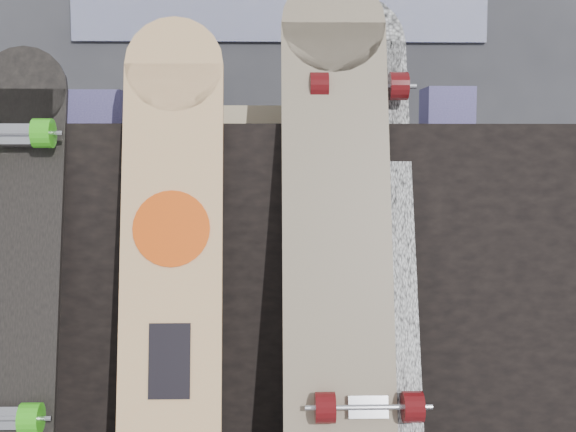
{
  "coord_description": "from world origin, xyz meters",
  "views": [
    {
      "loc": [
        -0.04,
        -1.59,
        0.74
      ],
      "look_at": [
        0.0,
        0.2,
        0.57
      ],
      "focal_mm": 45.0,
      "sensor_mm": 36.0,
      "label": 1
    }
  ],
  "objects_px": {
    "longboard_geisha": "(172,223)",
    "longboard_celtic": "(336,196)",
    "vendor_table": "(285,264)",
    "longboard_cascadia": "(360,207)",
    "skateboard_dark": "(13,244)"
  },
  "relations": [
    {
      "from": "longboard_geisha",
      "to": "longboard_celtic",
      "type": "distance_m",
      "value": 0.4
    },
    {
      "from": "vendor_table",
      "to": "longboard_cascadia",
      "type": "xyz_separation_m",
      "value": [
        0.18,
        -0.34,
        0.2
      ]
    },
    {
      "from": "vendor_table",
      "to": "skateboard_dark",
      "type": "height_order",
      "value": "skateboard_dark"
    },
    {
      "from": "vendor_table",
      "to": "longboard_celtic",
      "type": "xyz_separation_m",
      "value": [
        0.12,
        -0.38,
        0.23
      ]
    },
    {
      "from": "vendor_table",
      "to": "longboard_celtic",
      "type": "bearing_deg",
      "value": -72.98
    },
    {
      "from": "vendor_table",
      "to": "skateboard_dark",
      "type": "bearing_deg",
      "value": -149.76
    },
    {
      "from": "longboard_cascadia",
      "to": "longboard_celtic",
      "type": "bearing_deg",
      "value": -146.03
    },
    {
      "from": "vendor_table",
      "to": "longboard_geisha",
      "type": "xyz_separation_m",
      "value": [
        -0.28,
        -0.38,
        0.16
      ]
    },
    {
      "from": "vendor_table",
      "to": "longboard_geisha",
      "type": "distance_m",
      "value": 0.5
    },
    {
      "from": "longboard_cascadia",
      "to": "longboard_geisha",
      "type": "bearing_deg",
      "value": -174.84
    },
    {
      "from": "longboard_geisha",
      "to": "skateboard_dark",
      "type": "xyz_separation_m",
      "value": [
        -0.38,
        -0.0,
        -0.05
      ]
    },
    {
      "from": "longboard_celtic",
      "to": "longboard_cascadia",
      "type": "height_order",
      "value": "longboard_celtic"
    },
    {
      "from": "longboard_celtic",
      "to": "skateboard_dark",
      "type": "xyz_separation_m",
      "value": [
        -0.77,
        -0.0,
        -0.11
      ]
    },
    {
      "from": "vendor_table",
      "to": "longboard_celtic",
      "type": "height_order",
      "value": "longboard_celtic"
    },
    {
      "from": "longboard_cascadia",
      "to": "skateboard_dark",
      "type": "xyz_separation_m",
      "value": [
        -0.83,
        -0.04,
        -0.08
      ]
    }
  ]
}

